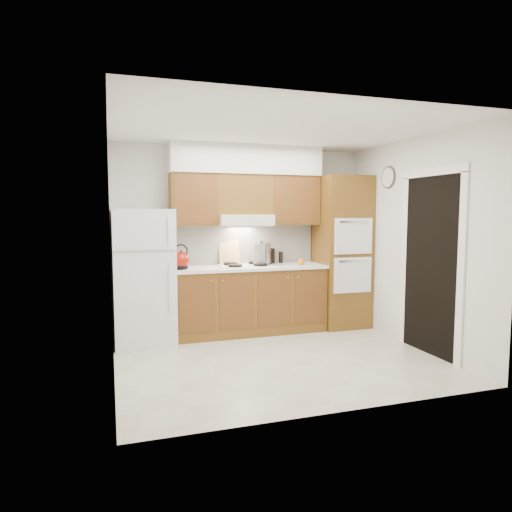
% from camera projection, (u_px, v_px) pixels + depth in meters
% --- Properties ---
extents(floor, '(3.60, 3.60, 0.00)m').
position_uv_depth(floor, '(278.00, 358.00, 5.26)').
color(floor, beige).
rests_on(floor, ground).
extents(ceiling, '(3.60, 3.60, 0.00)m').
position_uv_depth(ceiling, '(279.00, 128.00, 5.01)').
color(ceiling, white).
rests_on(ceiling, wall_back).
extents(wall_back, '(3.60, 0.02, 2.60)m').
position_uv_depth(wall_back, '(241.00, 239.00, 6.56)').
color(wall_back, silver).
rests_on(wall_back, floor).
extents(wall_left, '(0.02, 3.00, 2.60)m').
position_uv_depth(wall_left, '(111.00, 250.00, 4.59)').
color(wall_left, silver).
rests_on(wall_left, floor).
extents(wall_right, '(0.02, 3.00, 2.60)m').
position_uv_depth(wall_right, '(413.00, 243.00, 5.69)').
color(wall_right, silver).
rests_on(wall_right, floor).
extents(fridge, '(0.75, 0.72, 1.72)m').
position_uv_depth(fridge, '(144.00, 277.00, 5.83)').
color(fridge, white).
rests_on(fridge, floor).
extents(base_cabinets, '(2.11, 0.60, 0.90)m').
position_uv_depth(base_cabinets, '(249.00, 301.00, 6.36)').
color(base_cabinets, brown).
rests_on(base_cabinets, floor).
extents(countertop, '(2.13, 0.62, 0.04)m').
position_uv_depth(countertop, '(249.00, 267.00, 6.31)').
color(countertop, white).
rests_on(countertop, base_cabinets).
extents(backsplash, '(2.11, 0.03, 0.56)m').
position_uv_depth(backsplash, '(243.00, 244.00, 6.56)').
color(backsplash, white).
rests_on(backsplash, countertop).
extents(oven_cabinet, '(0.70, 0.65, 2.20)m').
position_uv_depth(oven_cabinet, '(342.00, 252.00, 6.71)').
color(oven_cabinet, brown).
rests_on(oven_cabinet, floor).
extents(upper_cab_left, '(0.63, 0.33, 0.70)m').
position_uv_depth(upper_cab_left, '(194.00, 200.00, 6.13)').
color(upper_cab_left, brown).
rests_on(upper_cab_left, wall_back).
extents(upper_cab_right, '(0.73, 0.33, 0.70)m').
position_uv_depth(upper_cab_right, '(292.00, 201.00, 6.57)').
color(upper_cab_right, brown).
rests_on(upper_cab_right, wall_back).
extents(range_hood, '(0.75, 0.45, 0.15)m').
position_uv_depth(range_hood, '(244.00, 220.00, 6.31)').
color(range_hood, silver).
rests_on(range_hood, wall_back).
extents(upper_cab_over_hood, '(0.75, 0.33, 0.55)m').
position_uv_depth(upper_cab_over_hood, '(243.00, 195.00, 6.33)').
color(upper_cab_over_hood, brown).
rests_on(upper_cab_over_hood, range_hood).
extents(soffit, '(2.13, 0.36, 0.40)m').
position_uv_depth(soffit, '(247.00, 160.00, 6.29)').
color(soffit, silver).
rests_on(soffit, wall_back).
extents(cooktop, '(0.74, 0.50, 0.01)m').
position_uv_depth(cooktop, '(246.00, 266.00, 6.31)').
color(cooktop, white).
rests_on(cooktop, countertop).
extents(doorway, '(0.02, 0.90, 2.10)m').
position_uv_depth(doorway, '(430.00, 266.00, 5.37)').
color(doorway, black).
rests_on(doorway, floor).
extents(wall_clock, '(0.02, 0.30, 0.30)m').
position_uv_depth(wall_clock, '(388.00, 177.00, 6.12)').
color(wall_clock, '#3F3833').
rests_on(wall_clock, wall_right).
extents(kettle, '(0.23, 0.23, 0.22)m').
position_uv_depth(kettle, '(181.00, 260.00, 5.93)').
color(kettle, maroon).
rests_on(kettle, countertop).
extents(cutting_board, '(0.29, 0.11, 0.38)m').
position_uv_depth(cutting_board, '(229.00, 251.00, 6.47)').
color(cutting_board, tan).
rests_on(cutting_board, countertop).
extents(stock_pot, '(0.33, 0.33, 0.27)m').
position_uv_depth(stock_pot, '(261.00, 253.00, 6.43)').
color(stock_pot, '#A9A9AD').
rests_on(stock_pot, cooktop).
extents(condiment_a, '(0.07, 0.07, 0.22)m').
position_uv_depth(condiment_a, '(273.00, 256.00, 6.64)').
color(condiment_a, black).
rests_on(condiment_a, countertop).
extents(condiment_b, '(0.06, 0.06, 0.18)m').
position_uv_depth(condiment_b, '(270.00, 258.00, 6.54)').
color(condiment_b, black).
rests_on(condiment_b, countertop).
extents(condiment_c, '(0.07, 0.07, 0.17)m').
position_uv_depth(condiment_c, '(281.00, 257.00, 6.72)').
color(condiment_c, black).
rests_on(condiment_c, countertop).
extents(orange_near, '(0.10, 0.10, 0.09)m').
position_uv_depth(orange_near, '(301.00, 262.00, 6.44)').
color(orange_near, orange).
rests_on(orange_near, countertop).
extents(orange_far, '(0.09, 0.09, 0.07)m').
position_uv_depth(orange_far, '(302.00, 262.00, 6.50)').
color(orange_far, orange).
rests_on(orange_far, countertop).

